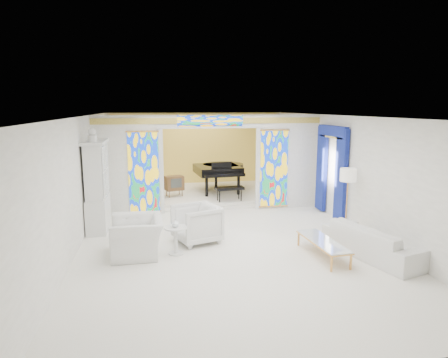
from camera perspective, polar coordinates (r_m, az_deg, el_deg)
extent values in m
plane|color=white|center=(10.78, -0.39, -7.18)|extent=(12.00, 12.00, 0.00)
cube|color=white|center=(10.29, -0.42, 8.96)|extent=(7.00, 12.00, 0.02)
cube|color=white|center=(16.32, -4.01, 4.16)|extent=(7.00, 0.02, 3.00)
cube|color=white|center=(4.82, 12.12, -11.12)|extent=(7.00, 0.02, 3.00)
cube|color=white|center=(10.43, -19.71, 0.09)|extent=(0.02, 12.00, 3.00)
cube|color=white|center=(11.55, 16.97, 1.18)|extent=(0.02, 12.00, 3.00)
cube|color=white|center=(12.28, -13.61, 1.87)|extent=(2.00, 0.18, 3.00)
cube|color=white|center=(12.98, 9.01, 2.47)|extent=(2.00, 0.18, 3.00)
cube|color=white|center=(12.27, -2.02, 8.24)|extent=(3.00, 0.18, 0.40)
cube|color=silver|center=(12.19, -8.91, 1.02)|extent=(0.12, 0.06, 2.60)
cube|color=silver|center=(12.62, 4.84, 1.42)|extent=(0.12, 0.06, 2.60)
cube|color=silver|center=(12.18, -1.95, 7.52)|extent=(3.24, 0.06, 0.12)
cube|color=#DEC553|center=(12.17, -1.96, 8.32)|extent=(7.00, 0.05, 0.18)
cube|color=gold|center=(12.18, -11.40, 0.93)|extent=(0.90, 0.04, 2.40)
cube|color=gold|center=(12.75, 7.16, 1.47)|extent=(0.90, 0.04, 2.40)
cube|color=gold|center=(12.16, -1.95, 8.32)|extent=(2.00, 0.04, 0.34)
cube|color=white|center=(14.68, -3.13, -2.10)|extent=(6.80, 3.80, 0.18)
cube|color=gold|center=(16.20, -3.97, 4.11)|extent=(6.70, 0.10, 2.90)
cylinder|color=#D8984B|center=(14.29, -2.38, 7.53)|extent=(0.48, 0.48, 0.30)
cube|color=navy|center=(11.57, 16.38, 0.48)|extent=(0.12, 0.55, 2.60)
cube|color=navy|center=(12.73, 13.79, 1.47)|extent=(0.12, 0.55, 2.60)
cube|color=navy|center=(12.02, 15.29, 6.65)|extent=(0.14, 1.70, 0.30)
cube|color=#DDBB4E|center=(12.03, 15.25, 5.84)|extent=(0.12, 1.50, 0.06)
cube|color=silver|center=(11.19, -17.48, -4.63)|extent=(0.50, 1.40, 0.90)
cube|color=silver|center=(10.96, -17.80, 1.20)|extent=(0.44, 1.30, 1.40)
cube|color=white|center=(10.93, -16.61, 1.24)|extent=(0.01, 1.20, 1.30)
cube|color=silver|center=(10.87, -18.01, 5.05)|extent=(0.56, 1.46, 0.08)
cylinder|color=white|center=(10.52, -18.30, 5.53)|extent=(0.22, 0.22, 0.16)
sphere|color=white|center=(10.51, -18.35, 6.40)|extent=(0.20, 0.20, 0.20)
imported|color=white|center=(9.11, -12.30, -8.01)|extent=(1.16, 1.31, 0.83)
imported|color=silver|center=(9.70, -3.95, -6.40)|extent=(1.27, 1.25, 0.91)
imported|color=white|center=(9.40, 20.62, -8.30)|extent=(1.53, 2.54, 0.70)
cylinder|color=silver|center=(8.93, -6.95, -6.93)|extent=(0.53, 0.53, 0.04)
cylinder|color=silver|center=(9.02, -6.91, -8.77)|extent=(0.09, 0.09, 0.59)
cylinder|color=silver|center=(9.12, -6.87, -10.48)|extent=(0.35, 0.35, 0.03)
imported|color=white|center=(8.90, -6.97, -6.25)|extent=(0.23, 0.23, 0.18)
cube|color=white|center=(9.04, 13.95, -8.62)|extent=(0.59, 1.68, 0.04)
cube|color=#D8984B|center=(9.05, 13.95, -8.72)|extent=(0.62, 1.70, 0.03)
cube|color=#D8984B|center=(8.36, 15.10, -11.62)|extent=(0.04, 0.04, 0.34)
cube|color=#D8984B|center=(8.57, 17.66, -11.21)|extent=(0.04, 0.04, 0.34)
cube|color=#D8984B|center=(9.67, 10.60, -8.39)|extent=(0.04, 0.04, 0.34)
cube|color=#D8984B|center=(9.85, 12.89, -8.13)|extent=(0.04, 0.04, 0.34)
cylinder|color=#D8984B|center=(11.03, 16.90, -7.16)|extent=(0.33, 0.33, 0.03)
cylinder|color=#D8984B|center=(10.83, 17.11, -3.35)|extent=(0.03, 0.03, 1.54)
cylinder|color=silver|center=(10.68, 17.32, 0.57)|extent=(0.47, 0.47, 0.33)
cube|color=black|center=(14.52, -0.94, 1.34)|extent=(1.66, 1.75, 0.29)
cylinder|color=black|center=(14.95, -0.12, 1.60)|extent=(1.64, 1.64, 0.29)
cube|color=black|center=(13.63, 0.05, 0.57)|extent=(1.44, 0.44, 0.10)
cube|color=beige|center=(13.54, 0.14, 0.60)|extent=(1.32, 0.22, 0.03)
cube|color=black|center=(13.93, -0.35, 1.92)|extent=(0.73, 0.10, 0.26)
cube|color=black|center=(13.09, 0.77, -1.33)|extent=(0.97, 0.45, 0.08)
cylinder|color=black|center=(13.77, -2.50, -1.16)|extent=(0.11, 0.11, 0.65)
cylinder|color=black|center=(14.06, 2.09, -0.92)|extent=(0.11, 0.11, 0.65)
cylinder|color=black|center=(15.23, -1.14, -0.04)|extent=(0.11, 0.11, 0.65)
cube|color=brown|center=(13.88, -7.13, -0.58)|extent=(0.70, 0.57, 0.49)
cube|color=#333836|center=(13.69, -6.84, -0.60)|extent=(0.38, 0.13, 0.31)
cone|color=brown|center=(13.74, -7.81, -2.20)|extent=(0.04, 0.04, 0.21)
cone|color=brown|center=(13.90, -5.99, -2.02)|extent=(0.04, 0.04, 0.21)
cone|color=brown|center=(14.01, -8.21, -1.97)|extent=(0.04, 0.04, 0.21)
cone|color=brown|center=(14.17, -6.41, -1.79)|extent=(0.04, 0.04, 0.21)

